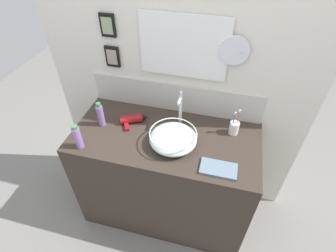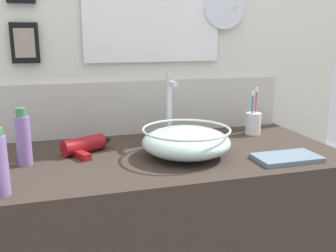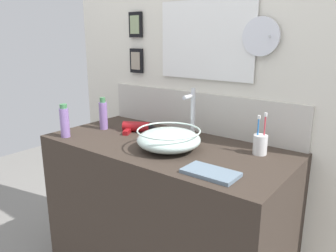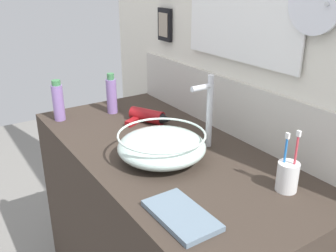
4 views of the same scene
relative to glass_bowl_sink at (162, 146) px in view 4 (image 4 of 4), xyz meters
The scene contains 9 objects.
vanity_counter 0.52m from the glass_bowl_sink, 140.26° to the left, with size 1.30×0.62×0.91m, color #382D26.
back_panel 0.48m from the glass_bowl_sink, 100.07° to the left, with size 1.95×0.10×2.43m.
glass_bowl_sink is the anchor object (origin of this frame).
faucet 0.23m from the glass_bowl_sink, 90.00° to the left, with size 0.02×0.10×0.28m.
hair_drier 0.36m from the glass_bowl_sink, 156.82° to the left, with size 0.20×0.19×0.06m.
toothbrush_cup 0.44m from the glass_bowl_sink, 28.98° to the left, with size 0.07×0.07×0.20m.
soap_dispenser 0.61m from the glass_bowl_sink, 163.22° to the right, with size 0.05×0.05×0.19m.
shampoo_bottle 0.55m from the glass_bowl_sink, behind, with size 0.05×0.05×0.19m.
hand_towel 0.35m from the glass_bowl_sink, 23.70° to the right, with size 0.22×0.13×0.02m, color slate.
Camera 4 is at (1.08, -0.70, 1.53)m, focal length 40.00 mm.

